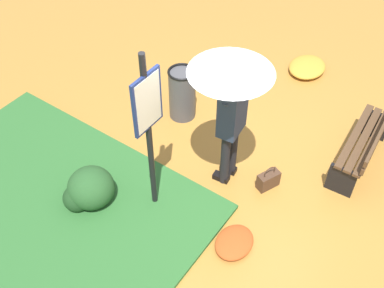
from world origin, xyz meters
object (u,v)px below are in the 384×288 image
handbag (268,180)px  park_bench (366,143)px  trash_bin (182,94)px  person_with_umbrella (231,90)px  info_sign_post (148,120)px

handbag → park_bench: bearing=142.4°
handbag → park_bench: (-1.09, 0.84, 0.28)m
trash_bin → person_with_umbrella: bearing=58.8°
handbag → park_bench: 1.41m
handbag → info_sign_post: bearing=-44.3°
handbag → park_bench: park_bench is taller
info_sign_post → person_with_umbrella: bearing=147.6°
trash_bin → park_bench: bearing=102.5°
info_sign_post → park_bench: bearing=138.9°
handbag → trash_bin: trash_bin is taller
park_bench → trash_bin: (0.58, -2.61, 0.02)m
trash_bin → handbag: bearing=73.8°
info_sign_post → trash_bin: info_sign_post is taller
person_with_umbrella → handbag: (-0.24, 0.52, -1.42)m
park_bench → trash_bin: size_ratio=1.68×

